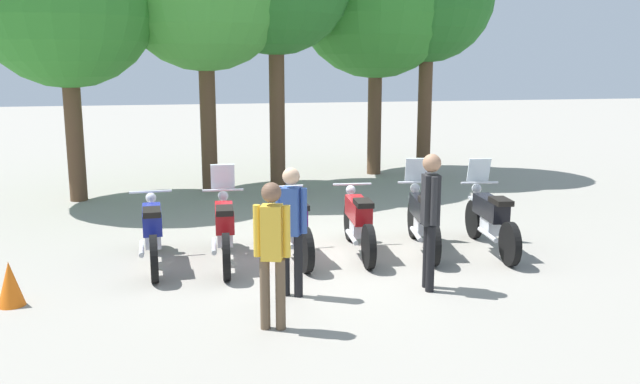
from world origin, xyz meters
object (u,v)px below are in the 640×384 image
person_2 (291,222)px  motorcycle_3 (358,221)px  motorcycle_5 (490,218)px  motorcycle_0 (152,231)px  traffic_cone (10,284)px  motorcycle_4 (422,217)px  motorcycle_2 (292,224)px  person_0 (430,211)px  motorcycle_1 (224,228)px  person_1 (272,245)px

person_2 → motorcycle_3: bearing=-10.2°
motorcycle_5 → person_2: (-3.38, -1.33, 0.43)m
motorcycle_0 → traffic_cone: (-1.64, -1.32, -0.23)m
motorcycle_5 → person_2: bearing=118.7°
motorcycle_3 → traffic_cone: motorcycle_3 is taller
traffic_cone → motorcycle_4: bearing=11.5°
motorcycle_2 → person_0: bearing=-145.1°
motorcycle_1 → traffic_cone: motorcycle_1 is taller
person_1 → person_2: size_ratio=1.00×
person_1 → motorcycle_4: bearing=150.8°
motorcycle_4 → person_2: 2.89m
person_1 → traffic_cone: bearing=-97.6°
motorcycle_5 → traffic_cone: motorcycle_5 is taller
motorcycle_0 → person_2: person_2 is taller
motorcycle_5 → motorcycle_2: bearing=90.5°
motorcycle_2 → traffic_cone: motorcycle_2 is taller
motorcycle_2 → motorcycle_4: motorcycle_4 is taller
motorcycle_0 → person_0: person_0 is taller
motorcycle_2 → motorcycle_3: 1.02m
motorcycle_0 → traffic_cone: size_ratio=3.99×
motorcycle_4 → motorcycle_5: 1.05m
motorcycle_0 → person_0: bearing=-120.6°
traffic_cone → motorcycle_2: bearing=19.0°
motorcycle_2 → person_1: 2.81m
motorcycle_1 → person_0: (2.44, -1.80, 0.52)m
motorcycle_3 → motorcycle_0: bearing=94.1°
motorcycle_1 → motorcycle_0: bearing=87.7°
person_0 → person_2: size_ratio=1.08×
motorcycle_0 → motorcycle_2: bearing=-93.1°
motorcycle_2 → person_1: size_ratio=1.34×
motorcycle_3 → person_0: bearing=-161.6°
person_2 → motorcycle_1: bearing=51.8°
motorcycle_0 → motorcycle_4: (4.08, -0.15, 0.01)m
motorcycle_5 → traffic_cone: bearing=104.9°
person_0 → traffic_cone: person_0 is taller
motorcycle_0 → person_2: bearing=-137.3°
motorcycle_5 → person_1: size_ratio=1.34×
motorcycle_1 → motorcycle_2: bearing=-82.7°
motorcycle_0 → person_1: 3.06m
motorcycle_1 → person_1: person_1 is taller
motorcycle_5 → person_2: person_2 is taller
motorcycle_2 → motorcycle_3: same height
person_0 → person_2: person_0 is taller
person_1 → motorcycle_3: bearing=164.4°
motorcycle_4 → person_1: bearing=143.7°
motorcycle_3 → traffic_cone: 4.86m
motorcycle_5 → traffic_cone: (-6.73, -0.90, -0.24)m
motorcycle_2 → traffic_cone: 3.89m
motorcycle_0 → motorcycle_1: bearing=-97.9°
person_0 → motorcycle_2: bearing=135.8°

